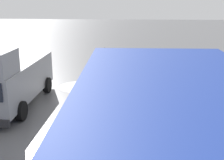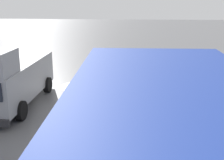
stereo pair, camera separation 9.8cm
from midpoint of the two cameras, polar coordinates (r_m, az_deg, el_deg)
The scene contains 10 objects.
ground_plane at distance 13.14m, azimuth 0.10°, elevation -3.48°, with size 90.00×90.00×0.00m, color #5B5B5E.
slush_patch_near_cluster at distance 9.03m, azimuth -6.62°, elevation -13.10°, with size 2.01×2.01×0.01m, color silver.
slush_patch_mid_street at distance 14.82m, azimuth -6.75°, elevation -1.30°, with size 1.97×1.97×0.01m, color #ADAFB5.
cargo_van_parked_right at distance 12.56m, azimuth -19.58°, elevation 0.28°, with size 2.27×5.37×2.60m.
shopping_cart_vendor at distance 12.89m, azimuth 1.46°, elevation -1.21°, with size 0.58×0.82×1.04m.
hand_dolly_boxes at distance 12.63m, azimuth -3.20°, elevation -1.24°, with size 0.66×0.80×1.32m.
pedestrian_pink_side at distance 13.43m, azimuth -1.78°, elevation 3.91°, with size 1.04×1.04×2.15m.
pedestrian_black_side at distance 12.30m, azimuth 7.69°, elevation 2.71°, with size 1.04×1.04×2.15m.
pedestrian_white_side at distance 13.28m, azimuth 6.71°, elevation 3.73°, with size 1.04×1.04×2.15m.
pedestrian_far_side at distance 11.57m, azimuth 4.46°, elevation 1.97°, with size 1.04×1.04×2.15m.
Camera 1 is at (-0.72, 12.37, 4.38)m, focal length 47.35 mm.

